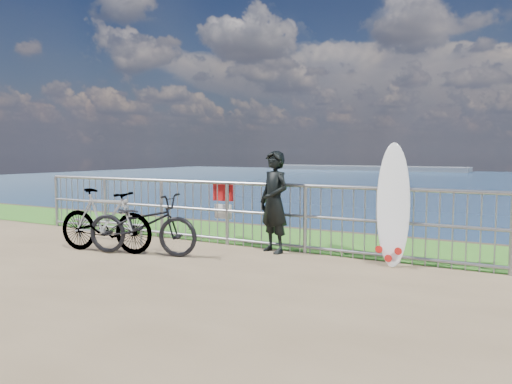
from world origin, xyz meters
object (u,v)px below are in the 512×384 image
Objects in this scene: bicycle_near at (142,224)px; bicycle_far at (105,221)px; surfer at (274,202)px; surfboard at (393,209)px.

bicycle_far reaches higher than bicycle_near.
bicycle_near is 1.08× the size of bicycle_far.
surfboard is at bearing 24.47° from surfer.
surfer is at bearing -70.14° from bicycle_near.
bicycle_far is (-2.41, -1.35, -0.31)m from surfer.
surfboard reaches higher than surfer.
surfboard reaches higher than bicycle_near.
bicycle_far is (-0.66, -0.15, 0.03)m from bicycle_near.
surfboard is 3.89m from bicycle_near.
surfer is 0.89× the size of bicycle_near.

